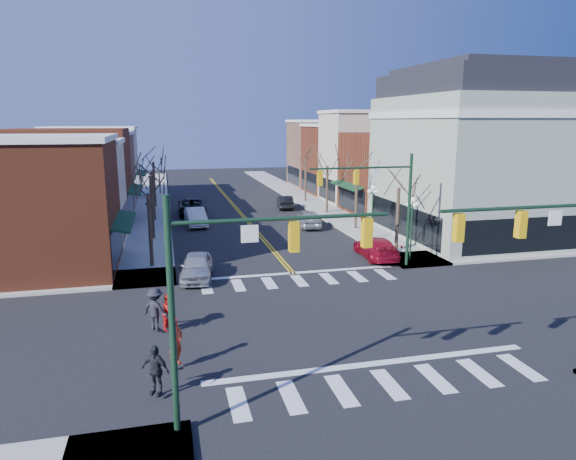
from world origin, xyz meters
TOP-DOWN VIEW (x-y plane):
  - ground at (0.00, 0.00)m, footprint 160.00×160.00m
  - sidewalk_left at (-8.75, 20.00)m, footprint 3.50×70.00m
  - sidewalk_right at (8.75, 20.00)m, footprint 3.50×70.00m
  - bldg_left_brick_a at (-15.50, 11.75)m, footprint 10.00×8.50m
  - bldg_left_stucco_a at (-15.50, 19.50)m, footprint 10.00×7.00m
  - bldg_left_brick_b at (-15.50, 27.50)m, footprint 10.00×9.00m
  - bldg_left_tan at (-15.50, 35.75)m, footprint 10.00×7.50m
  - bldg_left_stucco_b at (-15.50, 43.50)m, footprint 10.00×8.00m
  - bldg_right_brick_a at (15.50, 25.75)m, footprint 10.00×8.50m
  - bldg_right_stucco at (15.50, 33.50)m, footprint 10.00×7.00m
  - bldg_right_brick_b at (15.50, 41.00)m, footprint 10.00×8.00m
  - bldg_right_tan at (15.50, 49.00)m, footprint 10.00×8.00m
  - victorian_corner at (16.50, 14.50)m, footprint 12.25×14.25m
  - traffic_mast_near_left at (-5.55, -7.40)m, footprint 6.60×0.28m
  - traffic_mast_near_right at (5.55, -7.40)m, footprint 6.60×0.28m
  - traffic_mast_far_right at (5.55, 7.40)m, footprint 6.60×0.28m
  - lamppost_corner at (8.20, 8.50)m, footprint 0.36×0.36m
  - lamppost_midblock at (8.20, 15.00)m, footprint 0.36×0.36m
  - tree_left_a at (-8.40, 11.00)m, footprint 0.24×0.24m
  - tree_left_b at (-8.40, 19.00)m, footprint 0.24×0.24m
  - tree_left_c at (-8.40, 27.00)m, footprint 0.24×0.24m
  - tree_left_d at (-8.40, 35.00)m, footprint 0.24×0.24m
  - tree_right_a at (8.40, 11.00)m, footprint 0.24×0.24m
  - tree_right_b at (8.40, 19.00)m, footprint 0.24×0.24m
  - tree_right_c at (8.40, 27.00)m, footprint 0.24×0.24m
  - tree_right_d at (8.40, 35.00)m, footprint 0.24×0.24m
  - car_left_near at (-5.78, 8.00)m, footprint 2.38×4.68m
  - car_left_mid at (-4.80, 24.02)m, footprint 1.92×4.78m
  - car_left_far at (-4.80, 29.71)m, footprint 2.68×5.68m
  - car_right_near at (6.40, 9.91)m, footprint 2.26×5.02m
  - car_right_mid at (4.80, 20.99)m, footprint 2.31×4.65m
  - car_right_far at (5.02, 31.01)m, footprint 2.00×4.37m
  - pedestrian_red_a at (-7.30, -3.23)m, footprint 0.79×0.82m
  - pedestrian_red_b at (-7.48, 0.38)m, footprint 0.86×0.96m
  - pedestrian_dark_a at (-8.02, -5.17)m, footprint 1.09×0.92m
  - pedestrian_dark_b at (-8.06, 0.41)m, footprint 1.41×1.31m

SIDE VIEW (x-z plane):
  - ground at x=0.00m, z-range 0.00..0.00m
  - sidewalk_left at x=-8.75m, z-range 0.00..0.15m
  - sidewalk_right at x=8.75m, z-range 0.00..0.15m
  - car_right_far at x=5.02m, z-range 0.00..1.39m
  - car_right_near at x=6.40m, z-range 0.00..1.43m
  - car_right_mid at x=4.80m, z-range 0.00..1.52m
  - car_left_near at x=-5.78m, z-range 0.00..1.53m
  - car_left_mid at x=-4.80m, z-range 0.00..1.55m
  - car_left_far at x=-4.80m, z-range 0.00..1.57m
  - pedestrian_red_b at x=-7.48m, z-range 0.15..1.77m
  - pedestrian_dark_a at x=-8.02m, z-range 0.15..1.89m
  - pedestrian_red_a at x=-7.30m, z-range 0.15..2.05m
  - pedestrian_dark_b at x=-8.06m, z-range 0.15..2.06m
  - tree_left_c at x=-8.40m, z-range 0.00..4.55m
  - tree_right_a at x=8.40m, z-range 0.00..4.62m
  - tree_left_a at x=-8.40m, z-range 0.00..4.76m
  - tree_right_c at x=8.40m, z-range 0.00..4.83m
  - tree_left_d at x=-8.40m, z-range 0.00..4.90m
  - tree_right_d at x=8.40m, z-range 0.00..4.97m
  - tree_left_b at x=-8.40m, z-range 0.00..5.04m
  - tree_right_b at x=8.40m, z-range 0.00..5.18m
  - lamppost_corner at x=8.20m, z-range 0.80..5.13m
  - lamppost_midblock at x=8.20m, z-range 0.80..5.13m
  - bldg_left_stucco_a at x=-15.50m, z-range 0.00..7.50m
  - bldg_left_tan at x=-15.50m, z-range 0.00..7.80m
  - bldg_left_brick_a at x=-15.50m, z-range 0.00..8.00m
  - bldg_right_brick_a at x=15.50m, z-range 0.00..8.00m
  - bldg_left_stucco_b at x=-15.50m, z-range 0.00..8.20m
  - bldg_left_brick_b at x=-15.50m, z-range 0.00..8.50m
  - bldg_right_brick_b at x=15.50m, z-range 0.00..8.50m
  - bldg_right_tan at x=15.50m, z-range 0.00..9.00m
  - traffic_mast_near_left at x=-5.55m, z-range 1.11..8.31m
  - traffic_mast_near_right at x=5.55m, z-range 1.11..8.31m
  - traffic_mast_far_right at x=5.55m, z-range 1.11..8.31m
  - bldg_right_stucco at x=15.50m, z-range 0.00..10.00m
  - victorian_corner at x=16.50m, z-range 0.01..13.31m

